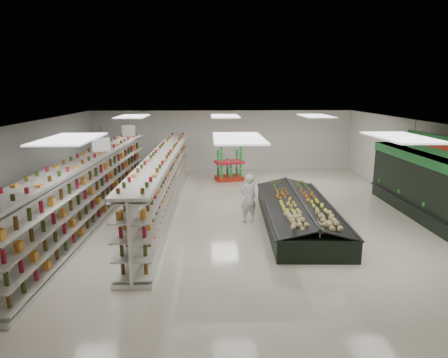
{
  "coord_description": "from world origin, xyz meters",
  "views": [
    {
      "loc": [
        -0.71,
        -13.53,
        4.31
      ],
      "look_at": [
        -0.17,
        0.57,
        1.13
      ],
      "focal_mm": 32.0,
      "sensor_mm": 36.0,
      "label": 1
    }
  ],
  "objects_px": {
    "gondola_left": "(92,191)",
    "gondola_center": "(164,184)",
    "shopper_background": "(158,176)",
    "soda_endcap": "(229,164)",
    "shopper_main": "(248,198)",
    "produce_island": "(298,212)"
  },
  "relations": [
    {
      "from": "produce_island",
      "to": "gondola_center",
      "type": "bearing_deg",
      "value": 158.38
    },
    {
      "from": "gondola_left",
      "to": "produce_island",
      "type": "bearing_deg",
      "value": -3.43
    },
    {
      "from": "soda_endcap",
      "to": "shopper_main",
      "type": "relative_size",
      "value": 1.04
    },
    {
      "from": "shopper_main",
      "to": "gondola_left",
      "type": "bearing_deg",
      "value": -27.61
    },
    {
      "from": "gondola_left",
      "to": "soda_endcap",
      "type": "xyz_separation_m",
      "value": [
        4.87,
        5.84,
        -0.18
      ]
    },
    {
      "from": "gondola_center",
      "to": "soda_endcap",
      "type": "xyz_separation_m",
      "value": [
        2.6,
        4.73,
        -0.14
      ]
    },
    {
      "from": "shopper_main",
      "to": "soda_endcap",
      "type": "bearing_deg",
      "value": -110.49
    },
    {
      "from": "gondola_left",
      "to": "gondola_center",
      "type": "xyz_separation_m",
      "value": [
        2.28,
        1.11,
        -0.04
      ]
    },
    {
      "from": "gondola_center",
      "to": "shopper_main",
      "type": "height_order",
      "value": "gondola_center"
    },
    {
      "from": "gondola_center",
      "to": "shopper_background",
      "type": "distance_m",
      "value": 2.02
    },
    {
      "from": "shopper_main",
      "to": "shopper_background",
      "type": "relative_size",
      "value": 0.96
    },
    {
      "from": "gondola_left",
      "to": "soda_endcap",
      "type": "relative_size",
      "value": 7.46
    },
    {
      "from": "shopper_main",
      "to": "shopper_background",
      "type": "height_order",
      "value": "shopper_background"
    },
    {
      "from": "produce_island",
      "to": "shopper_background",
      "type": "bearing_deg",
      "value": 143.01
    },
    {
      "from": "gondola_left",
      "to": "shopper_main",
      "type": "xyz_separation_m",
      "value": [
        5.18,
        -0.39,
        -0.19
      ]
    },
    {
      "from": "produce_island",
      "to": "soda_endcap",
      "type": "relative_size",
      "value": 3.73
    },
    {
      "from": "produce_island",
      "to": "shopper_main",
      "type": "distance_m",
      "value": 1.67
    },
    {
      "from": "shopper_main",
      "to": "shopper_background",
      "type": "distance_m",
      "value": 4.83
    },
    {
      "from": "soda_endcap",
      "to": "produce_island",
      "type": "bearing_deg",
      "value": -73.65
    },
    {
      "from": "soda_endcap",
      "to": "shopper_background",
      "type": "relative_size",
      "value": 1.0
    },
    {
      "from": "shopper_background",
      "to": "soda_endcap",
      "type": "bearing_deg",
      "value": -52.4
    },
    {
      "from": "gondola_left",
      "to": "shopper_main",
      "type": "distance_m",
      "value": 5.2
    }
  ]
}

